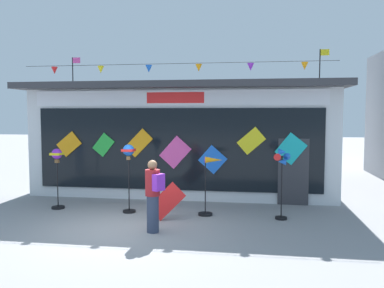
# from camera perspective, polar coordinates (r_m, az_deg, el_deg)

# --- Properties ---
(ground_plane) EXTENTS (80.00, 80.00, 0.00)m
(ground_plane) POSITION_cam_1_polar(r_m,az_deg,el_deg) (9.90, -9.79, -11.80)
(ground_plane) COLOR gray
(kite_shop_building) EXTENTS (10.38, 6.56, 5.06)m
(kite_shop_building) POSITION_cam_1_polar(r_m,az_deg,el_deg) (15.35, -0.25, 1.10)
(kite_shop_building) COLOR silver
(kite_shop_building) RESTS_ON ground_plane
(wind_spinner_far_left) EXTENTS (0.37, 0.37, 1.74)m
(wind_spinner_far_left) POSITION_cam_1_polar(r_m,az_deg,el_deg) (12.17, -18.62, -2.87)
(wind_spinner_far_left) COLOR black
(wind_spinner_far_left) RESTS_ON ground_plane
(wind_spinner_left) EXTENTS (0.36, 0.36, 1.90)m
(wind_spinner_left) POSITION_cam_1_polar(r_m,az_deg,el_deg) (11.19, -8.99, -2.41)
(wind_spinner_left) COLOR black
(wind_spinner_left) RESTS_ON ground_plane
(wind_spinner_center_left) EXTENTS (0.65, 0.39, 1.59)m
(wind_spinner_center_left) POSITION_cam_1_polar(r_m,az_deg,el_deg) (10.81, 2.56, -5.37)
(wind_spinner_center_left) COLOR black
(wind_spinner_center_left) RESTS_ON ground_plane
(wind_spinner_center_right) EXTENTS (0.44, 0.31, 1.85)m
(wind_spinner_center_right) POSITION_cam_1_polar(r_m,az_deg,el_deg) (10.57, 12.66, -3.47)
(wind_spinner_center_right) COLOR black
(wind_spinner_center_right) RESTS_ON ground_plane
(person_mid_plaza) EXTENTS (0.48, 0.43, 1.68)m
(person_mid_plaza) POSITION_cam_1_polar(r_m,az_deg,el_deg) (9.32, -5.53, -7.14)
(person_mid_plaza) COLOR #333D56
(person_mid_plaza) RESTS_ON ground_plane
(display_kite_on_ground) EXTENTS (0.99, 0.22, 0.99)m
(display_kite_on_ground) POSITION_cam_1_polar(r_m,az_deg,el_deg) (10.41, -3.63, -8.12)
(display_kite_on_ground) COLOR red
(display_kite_on_ground) RESTS_ON ground_plane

